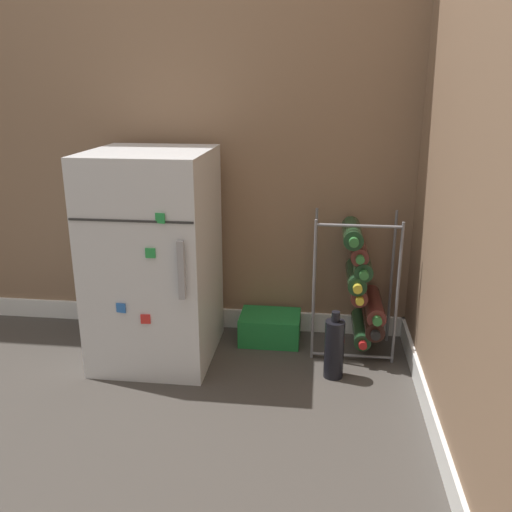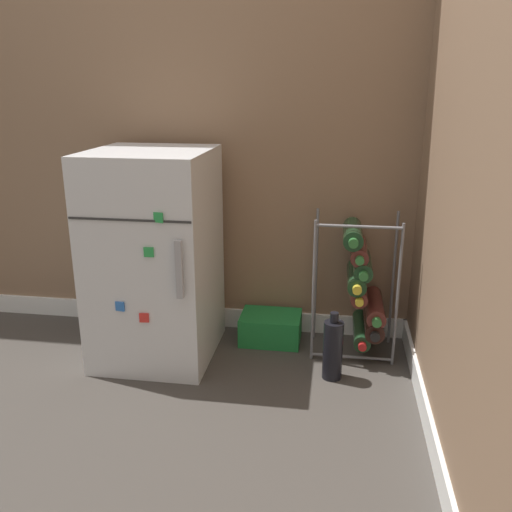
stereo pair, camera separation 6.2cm
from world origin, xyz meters
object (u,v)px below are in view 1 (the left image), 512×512
(mini_fridge, at_px, (155,257))
(soda_box, at_px, (270,327))
(wine_rack, at_px, (362,285))
(loose_bottle_floor, at_px, (334,348))

(mini_fridge, relative_size, soda_box, 3.25)
(wine_rack, xyz_separation_m, loose_bottle_floor, (-0.11, -0.24, -0.18))
(wine_rack, bearing_deg, mini_fridge, -171.15)
(wine_rack, height_order, loose_bottle_floor, wine_rack)
(soda_box, bearing_deg, wine_rack, -6.19)
(loose_bottle_floor, bearing_deg, mini_fridge, 171.61)
(wine_rack, height_order, soda_box, wine_rack)
(mini_fridge, relative_size, wine_rack, 1.44)
(soda_box, xyz_separation_m, loose_bottle_floor, (0.28, -0.28, 0.06))
(wine_rack, distance_m, soda_box, 0.46)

